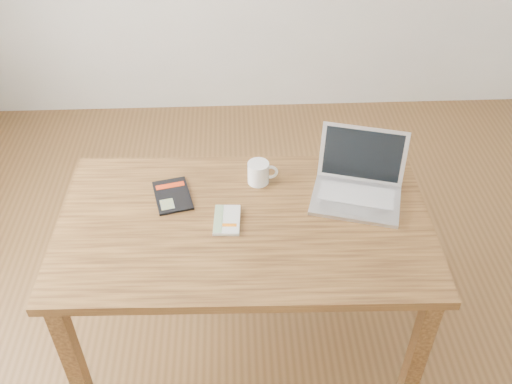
{
  "coord_description": "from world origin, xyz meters",
  "views": [
    {
      "loc": [
        -0.21,
        -1.77,
        2.32
      ],
      "look_at": [
        -0.13,
        -0.03,
        0.85
      ],
      "focal_mm": 40.0,
      "sensor_mm": 36.0,
      "label": 1
    }
  ],
  "objects_px": {
    "coffee_mug": "(259,172)",
    "black_guidebook": "(172,195)",
    "laptop": "(358,184)",
    "desk": "(245,237)",
    "white_guidebook": "(227,220)"
  },
  "relations": [
    {
      "from": "desk",
      "to": "black_guidebook",
      "type": "xyz_separation_m",
      "value": [
        -0.3,
        0.16,
        0.1
      ]
    },
    {
      "from": "desk",
      "to": "white_guidebook",
      "type": "bearing_deg",
      "value": -179.29
    },
    {
      "from": "desk",
      "to": "laptop",
      "type": "relative_size",
      "value": 3.49
    },
    {
      "from": "white_guidebook",
      "to": "laptop",
      "type": "height_order",
      "value": "laptop"
    },
    {
      "from": "laptop",
      "to": "coffee_mug",
      "type": "bearing_deg",
      "value": -177.38
    },
    {
      "from": "black_guidebook",
      "to": "laptop",
      "type": "distance_m",
      "value": 0.78
    },
    {
      "from": "laptop",
      "to": "coffee_mug",
      "type": "relative_size",
      "value": 3.29
    },
    {
      "from": "coffee_mug",
      "to": "black_guidebook",
      "type": "bearing_deg",
      "value": -168.61
    },
    {
      "from": "white_guidebook",
      "to": "coffee_mug",
      "type": "distance_m",
      "value": 0.29
    },
    {
      "from": "desk",
      "to": "black_guidebook",
      "type": "distance_m",
      "value": 0.35
    },
    {
      "from": "desk",
      "to": "coffee_mug",
      "type": "bearing_deg",
      "value": 75.26
    },
    {
      "from": "desk",
      "to": "coffee_mug",
      "type": "height_order",
      "value": "coffee_mug"
    },
    {
      "from": "black_guidebook",
      "to": "laptop",
      "type": "xyz_separation_m",
      "value": [
        0.78,
        -0.01,
        0.05
      ]
    },
    {
      "from": "desk",
      "to": "white_guidebook",
      "type": "relative_size",
      "value": 8.71
    },
    {
      "from": "desk",
      "to": "white_guidebook",
      "type": "height_order",
      "value": "white_guidebook"
    }
  ]
}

